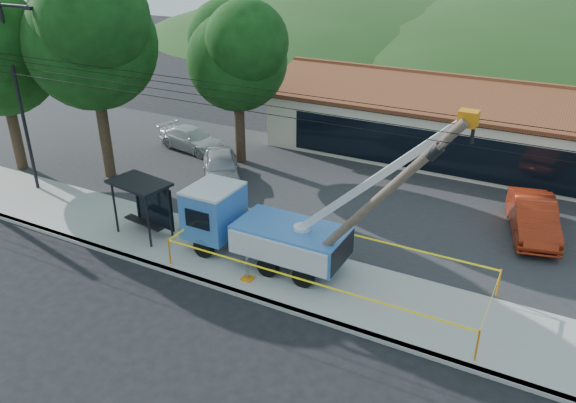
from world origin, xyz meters
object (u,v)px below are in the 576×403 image
at_px(leaning_pole, 376,201).
at_px(car_red, 529,236).
at_px(car_silver, 222,183).
at_px(bus_shelter, 144,195).
at_px(car_white, 193,151).
at_px(utility_truck, 261,227).

height_order(leaning_pole, car_red, leaning_pole).
distance_m(leaning_pole, car_silver, 12.74).
relative_size(leaning_pole, car_red, 1.46).
bearing_deg(leaning_pole, bus_shelter, 179.75).
distance_m(bus_shelter, car_red, 16.45).
height_order(car_red, car_white, car_red).
height_order(utility_truck, car_silver, utility_truck).
bearing_deg(car_silver, bus_shelter, -122.56).
height_order(bus_shelter, car_white, bus_shelter).
bearing_deg(car_red, bus_shelter, -166.29).
distance_m(car_silver, car_red, 14.91).
xyz_separation_m(leaning_pole, bus_shelter, (-10.03, 0.04, -1.99)).
height_order(bus_shelter, car_silver, bus_shelter).
height_order(car_silver, car_white, car_silver).
xyz_separation_m(leaning_pole, car_silver, (-10.43, 6.19, -3.90)).
relative_size(leaning_pole, bus_shelter, 2.57).
distance_m(utility_truck, car_silver, 8.22).
bearing_deg(utility_truck, car_white, 138.50).
height_order(utility_truck, car_white, utility_truck).
bearing_deg(leaning_pole, car_white, 147.53).
distance_m(car_red, car_white, 19.09).
bearing_deg(leaning_pole, utility_truck, 173.73).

